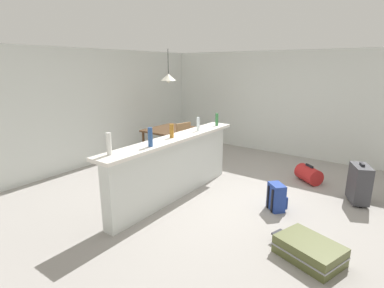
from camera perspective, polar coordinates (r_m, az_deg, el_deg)
The scene contains 17 objects.
ground_plane at distance 5.28m, azimuth 4.07°, elevation -9.42°, with size 13.00×13.00×0.05m, color gray.
wall_back at distance 6.97m, azimuth -17.72°, elevation 6.81°, with size 6.60×0.10×2.50m, color silver.
wall_right at distance 7.74m, azimuth 14.40°, elevation 7.79°, with size 0.10×6.00×2.50m, color silver.
partition_half_wall at distance 4.88m, azimuth -3.37°, elevation -4.93°, with size 2.80×0.20×0.99m, color silver.
bar_countertop at distance 4.73m, azimuth -3.46°, elevation 1.01°, with size 2.96×0.40×0.05m, color white.
bottle_white at distance 3.90m, azimuth -15.75°, elevation 0.03°, with size 0.06×0.06×0.29m, color silver.
bottle_blue at distance 4.18m, azimuth -8.05°, elevation 1.32°, with size 0.07×0.07×0.27m, color #284C89.
bottle_amber at distance 4.67m, azimuth -3.95°, elevation 2.54°, with size 0.07×0.07×0.22m, color #9E661E.
bottle_clear at distance 5.16m, azimuth 1.20°, elevation 3.86°, with size 0.06×0.06×0.24m, color silver.
bottle_green at distance 5.64m, azimuth 4.82°, elevation 4.74°, with size 0.06×0.06×0.24m, color #2D6B38.
dining_table at distance 6.89m, azimuth -4.54°, elevation 2.28°, with size 1.10×0.80×0.74m.
dining_chair_near_partition at distance 6.51m, azimuth -1.08°, elevation 0.39°, with size 0.47×0.47×0.93m.
pendant_lamp at distance 6.68m, azimuth -4.58°, elevation 12.72°, with size 0.34×0.34×0.72m.
suitcase_flat_olive at distance 3.82m, azimuth 21.65°, elevation -18.50°, with size 0.69×0.89×0.22m.
suitcase_upright_charcoal at distance 5.44m, azimuth 29.58°, elevation -6.65°, with size 0.50×0.40×0.67m.
backpack_blue at distance 4.75m, azimuth 16.03°, elevation -9.88°, with size 0.34×0.34×0.42m.
duffel_bag_red at distance 6.05m, azimuth 21.58°, elevation -5.46°, with size 0.53×0.56×0.34m.
Camera 1 is at (-4.11, -2.50, 2.15)m, focal length 27.63 mm.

